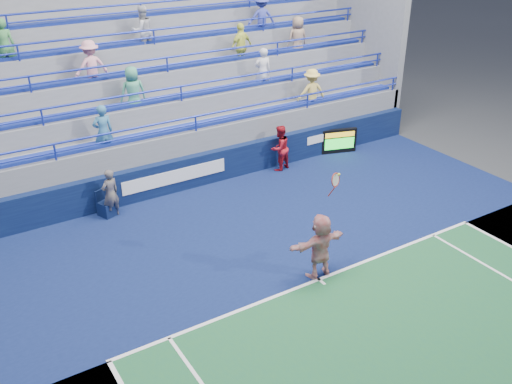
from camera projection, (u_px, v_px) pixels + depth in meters
ground at (319, 280)px, 14.34m from camera, size 120.00×120.00×0.00m
sponsor_wall at (201, 169)px, 19.03m from camera, size 18.00×0.32×1.10m
bleacher_stand at (154, 110)px, 21.43m from camera, size 18.00×5.60×6.13m
serve_speed_board at (339, 141)px, 21.51m from camera, size 1.35×0.55×0.95m
judge_chair at (107, 207)px, 17.24m from camera, size 0.60×0.62×0.82m
tennis_player at (320, 246)px, 14.15m from camera, size 1.62×0.54×2.79m
line_judge at (110, 194)px, 16.94m from camera, size 0.65×0.53×1.55m
ball_girl at (280, 148)px, 19.99m from camera, size 0.93×0.80×1.64m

